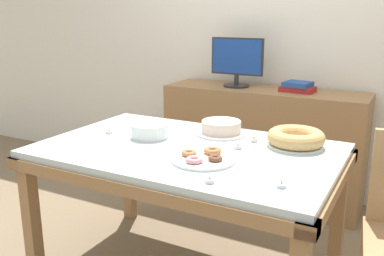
% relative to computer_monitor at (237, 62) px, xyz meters
% --- Properties ---
extents(wall_back, '(8.00, 0.10, 2.60)m').
position_rel_computer_monitor_xyz_m(wall_back, '(0.23, 0.30, 0.22)').
color(wall_back, silver).
rests_on(wall_back, ground).
extents(dining_table, '(1.57, 1.01, 0.77)m').
position_rel_computer_monitor_xyz_m(dining_table, '(0.23, -1.21, -0.40)').
color(dining_table, silver).
rests_on(dining_table, ground).
extents(sideboard, '(1.54, 0.44, 0.89)m').
position_rel_computer_monitor_xyz_m(sideboard, '(0.23, 0.00, -0.64)').
color(sideboard, olive).
rests_on(sideboard, ground).
extents(computer_monitor, '(0.42, 0.20, 0.38)m').
position_rel_computer_monitor_xyz_m(computer_monitor, '(0.00, 0.00, 0.00)').
color(computer_monitor, '#262628').
rests_on(computer_monitor, sideboard).
extents(book_stack, '(0.25, 0.19, 0.07)m').
position_rel_computer_monitor_xyz_m(book_stack, '(0.48, 0.00, -0.15)').
color(book_stack, maroon).
rests_on(book_stack, sideboard).
extents(cake_chocolate_round, '(0.30, 0.30, 0.08)m').
position_rel_computer_monitor_xyz_m(cake_chocolate_round, '(0.28, -0.90, -0.28)').
color(cake_chocolate_round, white).
rests_on(cake_chocolate_round, dining_table).
extents(cake_golden_bundt, '(0.30, 0.30, 0.09)m').
position_rel_computer_monitor_xyz_m(cake_golden_bundt, '(0.73, -0.94, -0.27)').
color(cake_golden_bundt, white).
rests_on(cake_golden_bundt, dining_table).
extents(pastry_platter, '(0.31, 0.31, 0.04)m').
position_rel_computer_monitor_xyz_m(pastry_platter, '(0.40, -1.36, -0.30)').
color(pastry_platter, white).
rests_on(pastry_platter, dining_table).
extents(plate_stack, '(0.21, 0.21, 0.08)m').
position_rel_computer_monitor_xyz_m(plate_stack, '(-0.05, -1.16, -0.27)').
color(plate_stack, white).
rests_on(plate_stack, dining_table).
extents(tealight_right_edge, '(0.04, 0.04, 0.04)m').
position_rel_computer_monitor_xyz_m(tealight_right_edge, '(0.55, -1.60, -0.30)').
color(tealight_right_edge, silver).
rests_on(tealight_right_edge, dining_table).
extents(tealight_centre, '(0.04, 0.04, 0.04)m').
position_rel_computer_monitor_xyz_m(tealight_centre, '(0.82, -1.51, -0.30)').
color(tealight_centre, silver).
rests_on(tealight_centre, dining_table).
extents(tealight_near_front, '(0.04, 0.04, 0.04)m').
position_rel_computer_monitor_xyz_m(tealight_near_front, '(0.48, -1.12, -0.30)').
color(tealight_near_front, silver).
rests_on(tealight_near_front, dining_table).
extents(tealight_near_cakes, '(0.04, 0.04, 0.04)m').
position_rel_computer_monitor_xyz_m(tealight_near_cakes, '(-0.30, -1.20, -0.30)').
color(tealight_near_cakes, silver).
rests_on(tealight_near_cakes, dining_table).
extents(tealight_left_edge, '(0.04, 0.04, 0.04)m').
position_rel_computer_monitor_xyz_m(tealight_left_edge, '(0.50, -0.96, -0.30)').
color(tealight_left_edge, silver).
rests_on(tealight_left_edge, dining_table).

